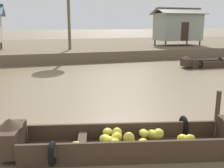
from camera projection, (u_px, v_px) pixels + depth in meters
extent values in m
plane|color=#726047|center=(79.00, 98.00, 10.56)|extent=(300.00, 300.00, 0.00)
cube|color=brown|center=(47.00, 48.00, 28.64)|extent=(160.00, 20.00, 0.83)
cube|color=#3D2D21|center=(126.00, 150.00, 6.10)|extent=(4.85, 2.22, 0.12)
cube|color=#3D2D21|center=(123.00, 130.00, 6.56)|extent=(4.60, 1.19, 0.40)
cube|color=#3D2D21|center=(129.00, 150.00, 5.53)|extent=(4.60, 1.19, 0.40)
cube|color=#3D2D21|center=(11.00, 139.00, 5.86)|extent=(0.70, 1.06, 0.58)
cone|color=#3D2D21|center=(9.00, 123.00, 5.78)|extent=(0.68, 0.68, 0.20)
cube|color=#3D2D21|center=(82.00, 140.00, 5.98)|extent=(0.44, 1.05, 0.05)
torus|color=black|center=(183.00, 126.00, 6.77)|extent=(0.24, 0.53, 0.52)
torus|color=black|center=(52.00, 154.00, 5.30)|extent=(0.24, 0.53, 0.52)
ellipsoid|color=gold|center=(116.00, 137.00, 5.97)|extent=(0.39, 0.38, 0.23)
ellipsoid|color=gold|center=(108.00, 132.00, 6.33)|extent=(0.32, 0.34, 0.21)
ellipsoid|color=yellow|center=(114.00, 142.00, 5.73)|extent=(0.34, 0.34, 0.19)
ellipsoid|color=gold|center=(158.00, 134.00, 6.15)|extent=(0.38, 0.38, 0.23)
ellipsoid|color=yellow|center=(152.00, 134.00, 6.25)|extent=(0.32, 0.31, 0.23)
ellipsoid|color=yellow|center=(142.00, 143.00, 5.80)|extent=(0.35, 0.34, 0.19)
ellipsoid|color=yellow|center=(144.00, 133.00, 6.33)|extent=(0.23, 0.30, 0.19)
ellipsoid|color=yellow|center=(117.00, 133.00, 6.19)|extent=(0.27, 0.26, 0.28)
ellipsoid|color=yellow|center=(77.00, 147.00, 5.64)|extent=(0.38, 0.41, 0.25)
ellipsoid|color=yellow|center=(109.00, 142.00, 5.78)|extent=(0.31, 0.35, 0.26)
ellipsoid|color=yellow|center=(105.00, 139.00, 5.87)|extent=(0.35, 0.36, 0.20)
ellipsoid|color=gold|center=(157.00, 135.00, 6.13)|extent=(0.41, 0.39, 0.19)
ellipsoid|color=yellow|center=(189.00, 140.00, 5.91)|extent=(0.30, 0.20, 0.25)
ellipsoid|color=yellow|center=(129.00, 138.00, 5.90)|extent=(0.30, 0.30, 0.27)
ellipsoid|color=yellow|center=(183.00, 139.00, 5.99)|extent=(0.33, 0.32, 0.24)
ellipsoid|color=yellow|center=(129.00, 138.00, 5.84)|extent=(0.32, 0.31, 0.28)
cube|color=#3D2D21|center=(210.00, 66.00, 18.28)|extent=(3.33, 1.33, 0.12)
cube|color=#3D2D21|center=(214.00, 64.00, 17.79)|extent=(3.23, 0.43, 0.36)
cube|color=#3D2D21|center=(207.00, 62.00, 18.67)|extent=(3.23, 0.43, 0.36)
cube|color=#3D2D21|center=(186.00, 62.00, 17.86)|extent=(0.55, 0.89, 0.54)
cone|color=#3D2D21|center=(186.00, 57.00, 17.78)|extent=(0.62, 0.62, 0.20)
cube|color=#3D2D21|center=(219.00, 62.00, 18.36)|extent=(0.29, 0.91, 0.05)
torus|color=black|center=(201.00, 64.00, 17.47)|extent=(0.18, 0.53, 0.52)
torus|color=black|center=(220.00, 61.00, 18.98)|extent=(0.18, 0.53, 0.52)
cylinder|color=#4C3826|center=(1.00, 45.00, 22.41)|extent=(0.16, 0.16, 0.69)
cylinder|color=#4C3826|center=(166.00, 44.00, 25.40)|extent=(0.16, 0.16, 0.51)
cylinder|color=#4C3826|center=(200.00, 43.00, 26.53)|extent=(0.16, 0.16, 0.51)
cylinder|color=#4C3826|center=(155.00, 42.00, 27.54)|extent=(0.16, 0.16, 0.51)
cylinder|color=#4C3826|center=(187.00, 42.00, 28.67)|extent=(0.16, 0.16, 0.51)
cube|color=gray|center=(178.00, 27.00, 26.68)|extent=(4.29, 2.71, 2.69)
cube|color=#2D2319|center=(185.00, 32.00, 25.50)|extent=(0.80, 0.04, 1.80)
cube|color=gray|center=(182.00, 11.00, 25.70)|extent=(4.99, 1.85, 0.69)
cube|color=gray|center=(175.00, 11.00, 26.96)|extent=(4.99, 1.85, 0.69)
cylinder|color=brown|center=(69.00, 15.00, 21.83)|extent=(0.24, 0.24, 5.80)
cylinder|color=#423323|center=(218.00, 107.00, 7.78)|extent=(0.14, 0.14, 1.01)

